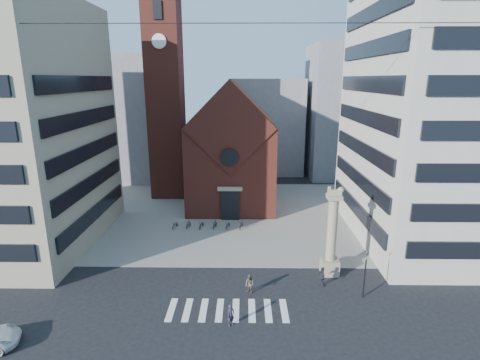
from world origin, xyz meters
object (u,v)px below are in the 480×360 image
(lion_column, at_px, (331,240))
(pedestrian_2, at_px, (322,277))
(pedestrian_1, at_px, (250,284))
(scooter_0, at_px, (175,225))
(traffic_light, at_px, (365,273))
(pedestrian_0, at_px, (231,315))

(lion_column, xyz_separation_m, pedestrian_2, (-1.17, -2.26, -2.53))
(lion_column, distance_m, pedestrian_1, 8.83)
(lion_column, xyz_separation_m, pedestrian_1, (-7.67, -3.53, -2.58))
(scooter_0, bearing_deg, lion_column, -18.46)
(pedestrian_1, distance_m, scooter_0, 17.09)
(pedestrian_2, bearing_deg, traffic_light, -130.13)
(traffic_light, bearing_deg, lion_column, 116.46)
(pedestrian_0, bearing_deg, lion_column, 0.36)
(pedestrian_0, xyz_separation_m, pedestrian_1, (1.46, 4.35, 0.02))
(pedestrian_0, bearing_deg, scooter_0, 71.55)
(traffic_light, xyz_separation_m, pedestrian_1, (-9.66, 0.47, -1.41))
(lion_column, distance_m, pedestrian_0, 12.34)
(traffic_light, height_order, pedestrian_0, traffic_light)
(traffic_light, bearing_deg, pedestrian_0, -160.78)
(lion_column, xyz_separation_m, traffic_light, (1.99, -4.00, -1.17))
(pedestrian_0, relative_size, pedestrian_2, 0.93)
(traffic_light, height_order, scooter_0, traffic_light)
(pedestrian_1, relative_size, pedestrian_2, 0.95)
(scooter_0, bearing_deg, traffic_light, -23.86)
(pedestrian_2, bearing_deg, pedestrian_0, 113.84)
(pedestrian_2, relative_size, scooter_0, 1.14)
(pedestrian_0, distance_m, pedestrian_1, 4.59)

